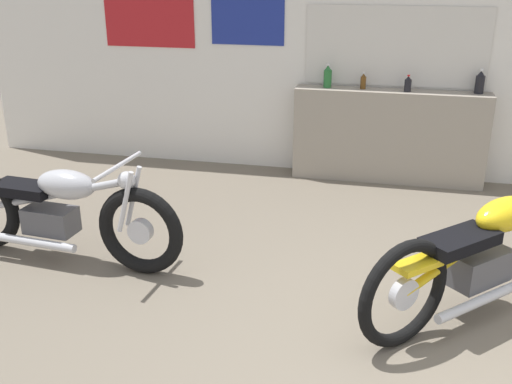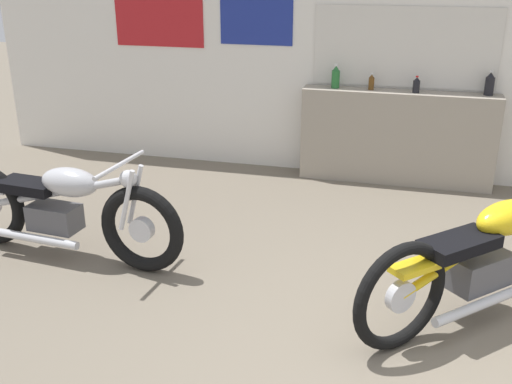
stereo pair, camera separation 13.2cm
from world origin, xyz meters
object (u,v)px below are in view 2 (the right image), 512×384
Objects in this scene: bottle_left_center at (371,82)px; motorcycle_silver at (61,208)px; bottle_right_center at (490,84)px; motorcycle_yellow at (490,254)px; bottle_leftmost at (336,77)px; bottle_center at (416,85)px.

bottle_left_center is 0.08× the size of motorcycle_silver.
bottle_right_center reaches higher than motorcycle_yellow.
bottle_leftmost reaches higher than bottle_right_center.
bottle_center is 0.69× the size of bottle_right_center.
bottle_center is 2.52m from motorcycle_yellow.
bottle_center reaches higher than motorcycle_silver.
bottle_center is (0.80, -0.03, -0.04)m from bottle_leftmost.
bottle_leftmost is 0.80m from bottle_center.
motorcycle_yellow is at bearing -93.37° from bottle_right_center.
bottle_center is (0.44, -0.04, -0.00)m from bottle_left_center.
bottle_right_center is (0.68, 0.06, 0.03)m from bottle_center.
motorcycle_yellow is at bearing -77.29° from bottle_center.
motorcycle_yellow is at bearing -0.40° from motorcycle_silver.
bottle_right_center is at bearing 86.63° from motorcycle_yellow.
bottle_left_center is at bearing 111.99° from motorcycle_yellow.
motorcycle_yellow is (-0.14, -2.46, -0.63)m from bottle_right_center.
bottle_left_center is at bearing 1.87° from bottle_leftmost.
motorcycle_yellow is (1.34, -2.42, -0.63)m from bottle_leftmost.
bottle_leftmost is at bearing 178.14° from bottle_center.
bottle_right_center is 0.12× the size of motorcycle_silver.
motorcycle_silver is at bearing -131.48° from bottle_left_center.
motorcycle_silver is (-3.11, 0.02, -0.03)m from motorcycle_yellow.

